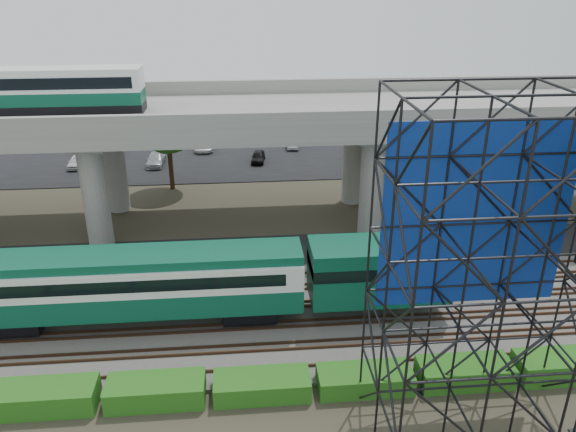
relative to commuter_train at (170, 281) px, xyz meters
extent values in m
plane|color=#474233|center=(3.81, -2.00, -2.88)|extent=(140.00, 140.00, 0.00)
cube|color=slate|center=(3.81, 0.00, -2.78)|extent=(90.00, 12.00, 0.20)
cube|color=black|center=(3.81, 8.50, -2.84)|extent=(90.00, 5.00, 0.08)
cube|color=black|center=(3.81, 32.00, -2.84)|extent=(90.00, 18.00, 0.08)
cube|color=slate|center=(3.81, 54.00, -2.87)|extent=(140.00, 40.00, 0.03)
cube|color=#472D1E|center=(3.81, -4.72, -2.60)|extent=(90.00, 0.08, 0.16)
cube|color=#472D1E|center=(3.81, -3.28, -2.60)|extent=(90.00, 0.08, 0.16)
cube|color=#472D1E|center=(3.81, -2.72, -2.60)|extent=(90.00, 0.08, 0.16)
cube|color=#472D1E|center=(3.81, -1.28, -2.60)|extent=(90.00, 0.08, 0.16)
cube|color=#472D1E|center=(3.81, -0.72, -2.60)|extent=(90.00, 0.08, 0.16)
cube|color=#472D1E|center=(3.81, 0.72, -2.60)|extent=(90.00, 0.08, 0.16)
cube|color=#472D1E|center=(3.81, 1.28, -2.60)|extent=(90.00, 0.08, 0.16)
cube|color=#472D1E|center=(3.81, 2.72, -2.60)|extent=(90.00, 0.08, 0.16)
cube|color=#472D1E|center=(3.81, 3.28, -2.60)|extent=(90.00, 0.08, 0.16)
cube|color=#472D1E|center=(3.81, 4.72, -2.60)|extent=(90.00, 0.08, 0.16)
cube|color=black|center=(-8.62, 0.00, -2.07)|extent=(3.00, 2.20, 0.90)
cube|color=black|center=(4.38, 0.00, -2.07)|extent=(3.00, 2.20, 0.90)
cube|color=#0A4C35|center=(-2.12, 0.00, -0.92)|extent=(19.00, 3.00, 1.40)
cube|color=white|center=(-2.12, 0.00, 0.53)|extent=(19.00, 3.00, 1.50)
cube|color=#0A4C35|center=(-2.12, 0.00, 1.53)|extent=(19.00, 2.60, 0.50)
cube|color=black|center=(-1.12, 0.00, 0.58)|extent=(15.00, 3.06, 0.70)
cube|color=#0A4C35|center=(11.88, 0.00, 0.08)|extent=(8.00, 3.00, 3.40)
cube|color=#9E9B93|center=(3.81, 14.00, 5.72)|extent=(80.00, 12.00, 1.20)
cube|color=#9E9B93|center=(3.81, 8.25, 6.87)|extent=(80.00, 0.50, 1.10)
cube|color=#9E9B93|center=(3.81, 19.75, 6.87)|extent=(80.00, 0.50, 1.10)
cylinder|color=#9E9B93|center=(-6.19, 10.50, 1.12)|extent=(1.80, 1.80, 8.00)
cylinder|color=#9E9B93|center=(-6.19, 17.50, 1.12)|extent=(1.80, 1.80, 8.00)
cube|color=#9E9B93|center=(-6.19, 14.00, 4.82)|extent=(2.40, 9.00, 0.60)
cylinder|color=#9E9B93|center=(13.81, 10.50, 1.12)|extent=(1.80, 1.80, 8.00)
cylinder|color=#9E9B93|center=(13.81, 17.50, 1.12)|extent=(1.80, 1.80, 8.00)
cube|color=#9E9B93|center=(13.81, 14.00, 4.82)|extent=(2.40, 9.00, 0.60)
cylinder|color=#9E9B93|center=(31.81, 17.50, 1.12)|extent=(1.80, 1.80, 8.00)
cube|color=black|center=(-8.68, 14.00, 6.67)|extent=(12.00, 2.50, 0.70)
cube|color=#0A4C35|center=(-8.68, 14.00, 7.47)|extent=(12.00, 2.50, 0.90)
cube|color=white|center=(-8.68, 14.00, 8.57)|extent=(12.00, 2.50, 1.30)
cube|color=black|center=(-8.68, 14.00, 8.62)|extent=(11.00, 2.56, 0.80)
cube|color=white|center=(-8.68, 14.00, 9.37)|extent=(12.00, 2.40, 0.30)
cube|color=navy|center=(13.92, -6.95, 6.42)|extent=(8.10, 0.08, 8.25)
cube|color=#1C5814|center=(-5.19, -6.30, -2.28)|extent=(4.60, 1.80, 1.20)
cube|color=#1C5814|center=(-0.19, -6.30, -2.31)|extent=(4.60, 1.80, 1.15)
cube|color=#1C5814|center=(4.81, -6.30, -2.37)|extent=(4.60, 1.80, 1.03)
cube|color=#1C5814|center=(9.81, -6.30, -2.38)|extent=(4.60, 1.80, 1.01)
cube|color=#1C5814|center=(14.81, -6.30, -2.32)|extent=(4.60, 1.80, 1.12)
cube|color=#1C5814|center=(19.81, -6.30, -2.28)|extent=(4.60, 1.80, 1.20)
cylinder|color=#382314|center=(17.81, 10.50, -0.48)|extent=(0.44, 0.44, 4.80)
ellipsoid|color=#1C5814|center=(17.81, 10.50, 2.72)|extent=(4.94, 4.94, 4.18)
cylinder|color=#382314|center=(-2.19, 22.00, -0.48)|extent=(0.44, 0.44, 4.80)
ellipsoid|color=#1C5814|center=(-2.19, 22.00, 2.72)|extent=(4.94, 4.94, 4.18)
imported|color=silver|center=(-12.57, 29.00, -2.22)|extent=(1.42, 3.42, 1.16)
imported|color=#95989C|center=(-9.58, 34.00, -2.20)|extent=(1.38, 3.67, 1.20)
imported|color=#9EA0A5|center=(-4.55, 29.00, -2.20)|extent=(1.71, 4.13, 1.19)
imported|color=white|center=(0.20, 34.00, -2.19)|extent=(2.07, 4.41, 1.22)
imported|color=black|center=(6.06, 29.00, -2.24)|extent=(1.75, 3.46, 1.13)
imported|color=#ADB0B5|center=(10.21, 34.00, -2.19)|extent=(1.57, 3.81, 1.23)
imported|color=#BABABA|center=(16.93, 29.00, -2.22)|extent=(2.28, 4.25, 1.17)
imported|color=#ACAEB4|center=(20.83, 34.00, -2.18)|extent=(2.31, 4.57, 1.24)
camera|label=1|loc=(4.14, -27.58, 15.93)|focal=35.00mm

